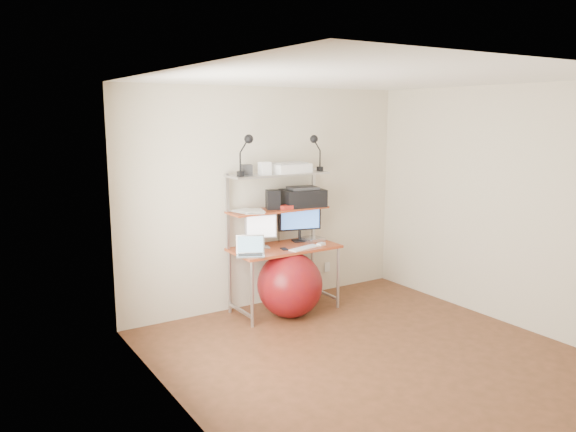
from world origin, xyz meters
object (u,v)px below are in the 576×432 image
monitor_black (300,219)px  laptop (250,251)px  monitor_silver (261,229)px  exercise_ball (290,285)px  printer (303,197)px

monitor_black → laptop: 0.89m
monitor_silver → laptop: bearing=-121.5°
monitor_black → exercise_ball: (-0.36, -0.36, -0.64)m
monitor_black → exercise_ball: bearing=-120.3°
laptop → printer: printer is taller
monitor_silver → monitor_black: (0.55, 0.05, 0.05)m
printer → exercise_ball: bearing=-129.0°
printer → exercise_ball: size_ratio=0.74×
exercise_ball → monitor_black: bearing=44.5°
laptop → printer: size_ratio=0.70×
monitor_silver → laptop: monitor_silver is taller
laptop → exercise_ball: bearing=19.9°
monitor_black → printer: printer is taller
monitor_silver → printer: bearing=19.3°
monitor_silver → monitor_black: 0.56m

